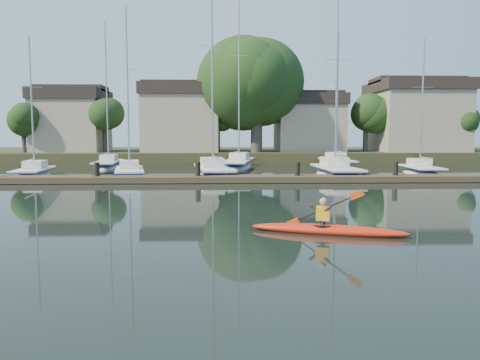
{
  "coord_description": "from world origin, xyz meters",
  "views": [
    {
      "loc": [
        -1.47,
        -14.02,
        2.85
      ],
      "look_at": [
        -0.87,
        2.9,
        1.2
      ],
      "focal_mm": 35.0,
      "sensor_mm": 36.0,
      "label": 1
    }
  ],
  "objects_px": {
    "sailboat_5": "(108,169)",
    "dock": "(248,179)",
    "sailboat_1": "(130,179)",
    "sailboat_7": "(337,168)",
    "sailboat_0": "(34,179)",
    "sailboat_6": "(239,169)",
    "sailboat_4": "(420,176)",
    "sailboat_2": "(213,178)",
    "kayak": "(327,228)",
    "sailboat_3": "(336,179)"
  },
  "relations": [
    {
      "from": "kayak",
      "to": "dock",
      "type": "relative_size",
      "value": 0.13
    },
    {
      "from": "sailboat_2",
      "to": "sailboat_5",
      "type": "relative_size",
      "value": 1.12
    },
    {
      "from": "sailboat_3",
      "to": "sailboat_6",
      "type": "height_order",
      "value": "sailboat_6"
    },
    {
      "from": "sailboat_3",
      "to": "sailboat_5",
      "type": "xyz_separation_m",
      "value": [
        -17.76,
        9.17,
        0.03
      ]
    },
    {
      "from": "sailboat_0",
      "to": "sailboat_7",
      "type": "relative_size",
      "value": 0.8
    },
    {
      "from": "sailboat_1",
      "to": "sailboat_2",
      "type": "xyz_separation_m",
      "value": [
        5.67,
        0.42,
        -0.02
      ]
    },
    {
      "from": "sailboat_5",
      "to": "sailboat_2",
      "type": "bearing_deg",
      "value": -47.51
    },
    {
      "from": "sailboat_5",
      "to": "sailboat_6",
      "type": "height_order",
      "value": "sailboat_6"
    },
    {
      "from": "sailboat_0",
      "to": "sailboat_4",
      "type": "height_order",
      "value": "sailboat_4"
    },
    {
      "from": "kayak",
      "to": "sailboat_0",
      "type": "xyz_separation_m",
      "value": [
        -15.92,
        19.06,
        -0.35
      ]
    },
    {
      "from": "sailboat_1",
      "to": "sailboat_3",
      "type": "bearing_deg",
      "value": -11.61
    },
    {
      "from": "sailboat_2",
      "to": "sailboat_3",
      "type": "xyz_separation_m",
      "value": [
        8.45,
        -0.55,
        -0.01
      ]
    },
    {
      "from": "sailboat_2",
      "to": "sailboat_5",
      "type": "height_order",
      "value": "sailboat_2"
    },
    {
      "from": "kayak",
      "to": "sailboat_0",
      "type": "distance_m",
      "value": 24.84
    },
    {
      "from": "dock",
      "to": "sailboat_6",
      "type": "height_order",
      "value": "sailboat_6"
    },
    {
      "from": "sailboat_4",
      "to": "sailboat_5",
      "type": "distance_m",
      "value": 25.5
    },
    {
      "from": "sailboat_0",
      "to": "sailboat_7",
      "type": "xyz_separation_m",
      "value": [
        23.15,
        9.51,
        -0.02
      ]
    },
    {
      "from": "sailboat_7",
      "to": "sailboat_4",
      "type": "bearing_deg",
      "value": -64.47
    },
    {
      "from": "sailboat_1",
      "to": "sailboat_7",
      "type": "height_order",
      "value": "sailboat_7"
    },
    {
      "from": "kayak",
      "to": "sailboat_7",
      "type": "height_order",
      "value": "sailboat_7"
    },
    {
      "from": "sailboat_1",
      "to": "sailboat_6",
      "type": "relative_size",
      "value": 0.75
    },
    {
      "from": "sailboat_1",
      "to": "sailboat_2",
      "type": "bearing_deg",
      "value": -6.84
    },
    {
      "from": "kayak",
      "to": "sailboat_0",
      "type": "bearing_deg",
      "value": 147.86
    },
    {
      "from": "sailboat_1",
      "to": "sailboat_6",
      "type": "distance_m",
      "value": 12.02
    },
    {
      "from": "dock",
      "to": "sailboat_5",
      "type": "distance_m",
      "value": 17.31
    },
    {
      "from": "sailboat_4",
      "to": "kayak",
      "type": "bearing_deg",
      "value": -115.61
    },
    {
      "from": "sailboat_4",
      "to": "sailboat_2",
      "type": "bearing_deg",
      "value": -172.5
    },
    {
      "from": "sailboat_5",
      "to": "sailboat_6",
      "type": "distance_m",
      "value": 11.36
    },
    {
      "from": "dock",
      "to": "kayak",
      "type": "bearing_deg",
      "value": -84.15
    },
    {
      "from": "sailboat_3",
      "to": "sailboat_5",
      "type": "distance_m",
      "value": 19.99
    },
    {
      "from": "sailboat_0",
      "to": "sailboat_7",
      "type": "bearing_deg",
      "value": 15.21
    },
    {
      "from": "sailboat_0",
      "to": "sailboat_2",
      "type": "distance_m",
      "value": 12.22
    },
    {
      "from": "kayak",
      "to": "sailboat_0",
      "type": "height_order",
      "value": "sailboat_0"
    },
    {
      "from": "sailboat_0",
      "to": "sailboat_3",
      "type": "relative_size",
      "value": 0.77
    },
    {
      "from": "sailboat_2",
      "to": "sailboat_3",
      "type": "relative_size",
      "value": 1.11
    },
    {
      "from": "sailboat_3",
      "to": "sailboat_6",
      "type": "bearing_deg",
      "value": 122.91
    },
    {
      "from": "sailboat_3",
      "to": "sailboat_7",
      "type": "xyz_separation_m",
      "value": [
        2.49,
        9.96,
        0.01
      ]
    },
    {
      "from": "sailboat_5",
      "to": "sailboat_3",
      "type": "bearing_deg",
      "value": -32.02
    },
    {
      "from": "kayak",
      "to": "sailboat_1",
      "type": "height_order",
      "value": "sailboat_1"
    },
    {
      "from": "sailboat_2",
      "to": "sailboat_7",
      "type": "height_order",
      "value": "sailboat_2"
    },
    {
      "from": "dock",
      "to": "sailboat_1",
      "type": "xyz_separation_m",
      "value": [
        -7.86,
        3.89,
        -0.37
      ]
    },
    {
      "from": "sailboat_5",
      "to": "sailboat_0",
      "type": "bearing_deg",
      "value": -113.17
    },
    {
      "from": "dock",
      "to": "sailboat_3",
      "type": "height_order",
      "value": "sailboat_3"
    },
    {
      "from": "sailboat_0",
      "to": "sailboat_3",
      "type": "distance_m",
      "value": 20.67
    },
    {
      "from": "sailboat_3",
      "to": "sailboat_5",
      "type": "relative_size",
      "value": 1.01
    },
    {
      "from": "sailboat_5",
      "to": "dock",
      "type": "bearing_deg",
      "value": -53.08
    },
    {
      "from": "sailboat_1",
      "to": "sailboat_2",
      "type": "relative_size",
      "value": 0.82
    },
    {
      "from": "kayak",
      "to": "sailboat_6",
      "type": "relative_size",
      "value": 0.27
    },
    {
      "from": "sailboat_2",
      "to": "sailboat_7",
      "type": "bearing_deg",
      "value": 32.59
    },
    {
      "from": "sailboat_1",
      "to": "kayak",
      "type": "bearing_deg",
      "value": -74.51
    }
  ]
}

